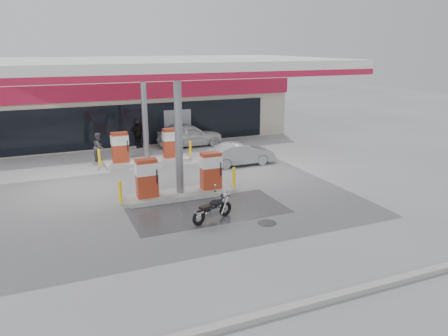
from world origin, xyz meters
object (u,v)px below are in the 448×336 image
object	(u,v)px
parked_motorcycle	(213,209)
sedan_white	(190,135)
hatchback_silver	(240,154)
pump_island_far	(146,150)
attendant	(99,147)
pump_island_near	(180,180)
biker_walking	(138,134)

from	to	relation	value
parked_motorcycle	sedan_white	world-z (taller)	sedan_white
parked_motorcycle	hatchback_silver	size ratio (longest dim) A/B	0.49
pump_island_far	attendant	distance (m)	2.76
pump_island_near	biker_walking	xyz separation A→B (m)	(0.38, 9.80, 0.13)
attendant	biker_walking	distance (m)	3.53
pump_island_far	sedan_white	size ratio (longest dim) A/B	1.25
pump_island_far	sedan_white	distance (m)	4.55
hatchback_silver	biker_walking	size ratio (longest dim) A/B	2.17
pump_island_far	sedan_white	xyz separation A→B (m)	(3.49, 2.92, -0.01)
sedan_white	biker_walking	world-z (taller)	biker_walking
hatchback_silver	pump_island_near	bearing A→B (deg)	128.71
pump_island_far	attendant	bearing A→B (deg)	146.80
biker_walking	hatchback_silver	bearing A→B (deg)	-80.52
pump_island_far	hatchback_silver	world-z (taller)	pump_island_far
parked_motorcycle	pump_island_near	bearing A→B (deg)	75.98
pump_island_near	pump_island_far	bearing A→B (deg)	90.00
pump_island_near	sedan_white	size ratio (longest dim) A/B	1.25
sedan_white	attendant	xyz separation A→B (m)	(-5.79, -1.41, 0.08)
parked_motorcycle	biker_walking	distance (m)	12.79
attendant	hatchback_silver	distance (m)	7.85
parked_motorcycle	hatchback_silver	xyz separation A→B (m)	(4.20, 6.58, 0.17)
pump_island_near	pump_island_far	world-z (taller)	same
sedan_white	pump_island_near	bearing A→B (deg)	160.40
parked_motorcycle	attendant	bearing A→B (deg)	84.09
biker_walking	attendant	bearing A→B (deg)	-163.69
attendant	hatchback_silver	size ratio (longest dim) A/B	0.43
sedan_white	attendant	size ratio (longest dim) A/B	2.63
parked_motorcycle	attendant	world-z (taller)	attendant
attendant	hatchback_silver	world-z (taller)	attendant
pump_island_near	pump_island_far	size ratio (longest dim) A/B	1.00
pump_island_near	sedan_white	distance (m)	9.57
sedan_white	hatchback_silver	distance (m)	5.41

